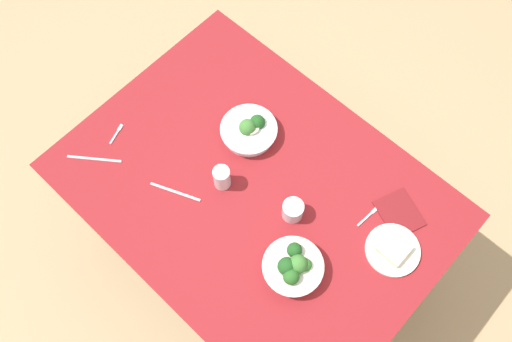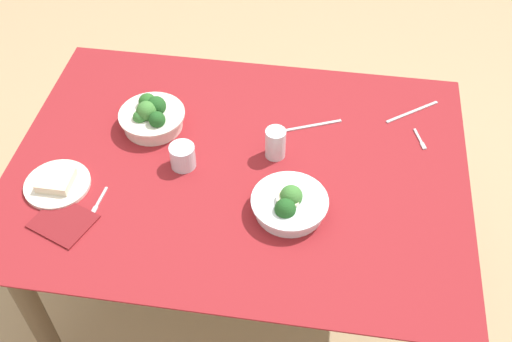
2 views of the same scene
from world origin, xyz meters
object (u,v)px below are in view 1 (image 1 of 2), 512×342
object	(u,v)px
fork_by_near_bowl	(368,216)
table_knife_right	(94,159)
water_glass_center	(222,178)
napkin_folded_upper	(399,213)
broccoli_bowl_far	(249,130)
fork_by_far_bowl	(117,133)
water_glass_side	(293,210)
table_knife_left	(175,192)
bread_side_plate	(393,249)
broccoli_bowl_near	(293,267)

from	to	relation	value
fork_by_near_bowl	table_knife_right	size ratio (longest dim) A/B	0.49
fork_by_near_bowl	table_knife_right	world-z (taller)	same
water_glass_center	napkin_folded_upper	xyz separation A→B (m)	(0.57, 0.36, -0.05)
broccoli_bowl_far	fork_by_far_bowl	xyz separation A→B (m)	(-0.39, -0.36, -0.03)
broccoli_bowl_far	water_glass_side	size ratio (longest dim) A/B	2.83
napkin_folded_upper	table_knife_left	bearing A→B (deg)	-142.96
water_glass_side	table_knife_right	xyz separation A→B (m)	(-0.72, -0.36, -0.04)
bread_side_plate	broccoli_bowl_far	bearing A→B (deg)	-179.66
bread_side_plate	water_glass_center	xyz separation A→B (m)	(-0.64, -0.23, 0.04)
napkin_folded_upper	fork_by_far_bowl	bearing A→B (deg)	-154.37
table_knife_left	fork_by_near_bowl	bearing A→B (deg)	-167.62
table_knife_left	broccoli_bowl_near	bearing A→B (deg)	165.51
fork_by_far_bowl	broccoli_bowl_near	bearing A→B (deg)	-104.82
water_glass_center	napkin_folded_upper	size ratio (longest dim) A/B	0.63
broccoli_bowl_near	bread_side_plate	xyz separation A→B (m)	(0.22, 0.30, -0.03)
fork_by_far_bowl	napkin_folded_upper	xyz separation A→B (m)	(1.04, 0.50, 0.00)
broccoli_bowl_far	table_knife_right	world-z (taller)	broccoli_bowl_far
fork_by_near_bowl	napkin_folded_upper	distance (m)	0.12
water_glass_center	water_glass_side	distance (m)	0.29
bread_side_plate	fork_by_far_bowl	xyz separation A→B (m)	(-1.11, -0.37, -0.01)
bread_side_plate	table_knife_right	distance (m)	1.19
fork_by_near_bowl	napkin_folded_upper	bearing A→B (deg)	-36.55
fork_by_near_bowl	table_knife_left	distance (m)	0.74
broccoli_bowl_far	fork_by_near_bowl	distance (m)	0.57
fork_by_near_bowl	table_knife_left	xyz separation A→B (m)	(-0.60, -0.43, -0.00)
broccoli_bowl_far	napkin_folded_upper	xyz separation A→B (m)	(0.65, 0.14, -0.03)
bread_side_plate	fork_by_near_bowl	world-z (taller)	bread_side_plate
fork_by_far_bowl	water_glass_side	bearing A→B (deg)	-92.18
water_glass_side	table_knife_left	size ratio (longest dim) A/B	0.39
table_knife_right	fork_by_near_bowl	bearing A→B (deg)	173.24
fork_by_near_bowl	napkin_folded_upper	world-z (taller)	napkin_folded_upper
broccoli_bowl_near	water_glass_side	bearing A→B (deg)	131.51
fork_by_near_bowl	water_glass_side	bearing A→B (deg)	136.49
bread_side_plate	table_knife_right	bearing A→B (deg)	-155.14
water_glass_side	fork_by_near_bowl	world-z (taller)	water_glass_side
table_knife_right	bread_side_plate	bearing A→B (deg)	167.83
water_glass_side	broccoli_bowl_far	bearing A→B (deg)	158.45
bread_side_plate	table_knife_right	world-z (taller)	bread_side_plate
water_glass_side	napkin_folded_upper	world-z (taller)	water_glass_side
broccoli_bowl_near	water_glass_center	world-z (taller)	broccoli_bowl_near
fork_by_far_bowl	table_knife_right	distance (m)	0.14
broccoli_bowl_near	fork_by_far_bowl	xyz separation A→B (m)	(-0.89, -0.06, -0.04)
fork_by_far_bowl	napkin_folded_upper	size ratio (longest dim) A/B	0.57
napkin_folded_upper	broccoli_bowl_near	bearing A→B (deg)	-109.34
table_knife_left	table_knife_right	size ratio (longest dim) A/B	0.95
napkin_folded_upper	table_knife_right	bearing A→B (deg)	-148.01
broccoli_bowl_far	water_glass_center	xyz separation A→B (m)	(0.07, -0.23, 0.02)
bread_side_plate	table_knife_left	xyz separation A→B (m)	(-0.75, -0.38, -0.01)
water_glass_center	fork_by_far_bowl	distance (m)	0.49
fork_by_far_bowl	table_knife_left	xyz separation A→B (m)	(0.36, -0.02, -0.00)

